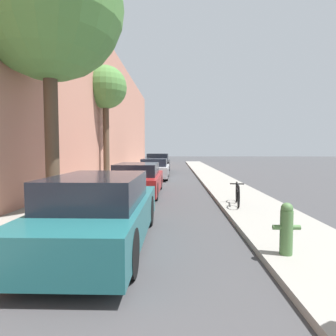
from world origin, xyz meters
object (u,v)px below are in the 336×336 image
object	(u,v)px
parked_car_red	(138,179)
parked_car_black	(158,163)
parked_car_silver	(155,169)
street_tree_far	(106,89)
parked_car_teal	(101,211)
fire_hydrant	(286,228)
street_tree_near	(48,5)
bicycle	(238,194)

from	to	relation	value
parked_car_red	parked_car_black	xyz separation A→B (m)	(0.12, 11.38, 0.10)
parked_car_silver	street_tree_far	bearing A→B (deg)	-154.77
parked_car_teal	street_tree_far	distance (m)	12.40
fire_hydrant	street_tree_near	bearing A→B (deg)	148.84
parked_car_silver	parked_car_teal	bearing A→B (deg)	-90.46
parked_car_silver	street_tree_far	world-z (taller)	street_tree_far
parked_car_black	street_tree_near	size ratio (longest dim) A/B	0.60
parked_car_teal	parked_car_black	world-z (taller)	parked_car_black
parked_car_silver	parked_car_black	bearing A→B (deg)	91.20
parked_car_teal	street_tree_near	xyz separation A→B (m)	(-1.93, 2.37, 4.93)
parked_car_silver	parked_car_black	distance (m)	5.07
parked_car_teal	street_tree_near	size ratio (longest dim) A/B	0.61
parked_car_black	street_tree_far	distance (m)	8.22
parked_car_silver	bicycle	xyz separation A→B (m)	(3.18, -9.05, -0.15)
parked_car_red	parked_car_silver	xyz separation A→B (m)	(0.22, 6.31, 0.00)
parked_car_teal	parked_car_red	distance (m)	6.18
parked_car_teal	parked_car_silver	size ratio (longest dim) A/B	1.02
parked_car_silver	parked_car_red	bearing A→B (deg)	-92.02
parked_car_silver	fire_hydrant	bearing A→B (deg)	-76.89
street_tree_near	bicycle	xyz separation A→B (m)	(5.21, 1.07, -5.11)
parked_car_silver	bicycle	bearing A→B (deg)	-70.63
parked_car_black	fire_hydrant	bearing A→B (deg)	-80.12
street_tree_far	street_tree_near	bearing A→B (deg)	-85.60
parked_car_red	street_tree_far	world-z (taller)	street_tree_far
fire_hydrant	bicycle	world-z (taller)	fire_hydrant
parked_car_red	fire_hydrant	world-z (taller)	parked_car_red
parked_car_black	parked_car_red	bearing A→B (deg)	-90.59
parked_car_teal	parked_car_black	bearing A→B (deg)	90.02
parked_car_red	street_tree_near	world-z (taller)	street_tree_near
parked_car_red	parked_car_teal	bearing A→B (deg)	-88.85
fire_hydrant	bicycle	size ratio (longest dim) A/B	0.52
parked_car_teal	street_tree_far	size ratio (longest dim) A/B	0.70
parked_car_red	parked_car_silver	world-z (taller)	parked_car_red
street_tree_near	fire_hydrant	distance (m)	7.79
street_tree_near	parked_car_teal	bearing A→B (deg)	-50.90
bicycle	street_tree_far	bearing A→B (deg)	135.93
parked_car_silver	bicycle	world-z (taller)	parked_car_silver
fire_hydrant	parked_car_red	bearing A→B (deg)	115.58
street_tree_near	bicycle	bearing A→B (deg)	11.58
parked_car_black	street_tree_near	distance (m)	16.07
street_tree_near	fire_hydrant	bearing A→B (deg)	-31.16
fire_hydrant	bicycle	xyz separation A→B (m)	(0.11, 4.15, -0.09)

